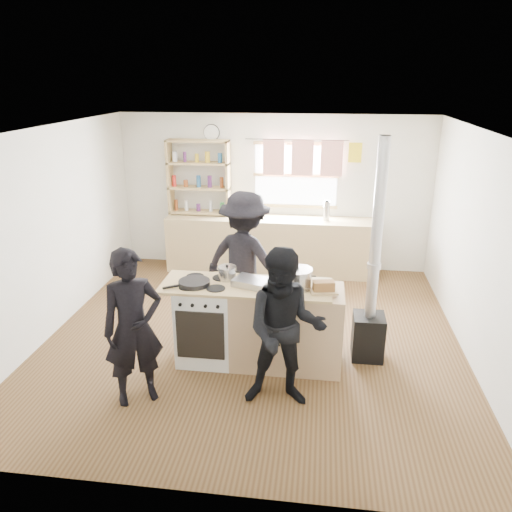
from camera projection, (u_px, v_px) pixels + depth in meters
name	position (u px, v px, depth m)	size (l,w,h in m)	color
ground	(253.00, 336.00, 6.20)	(5.00, 5.00, 0.01)	brown
back_counter	(272.00, 245.00, 8.11)	(3.40, 0.55, 0.90)	tan
shelving_unit	(199.00, 177.00, 8.01)	(1.00, 0.28, 1.20)	tan
thermos	(327.00, 211.00, 7.80)	(0.10, 0.10, 0.31)	silver
cooking_island	(259.00, 324.00, 5.51)	(1.97, 0.64, 0.93)	white
skillet_greens	(194.00, 282.00, 5.36)	(0.47, 0.47, 0.05)	black
roast_tray	(252.00, 282.00, 5.34)	(0.43, 0.37, 0.07)	silver
stockpot_stove	(227.00, 273.00, 5.49)	(0.21, 0.21, 0.17)	#B2B2B5
stockpot_counter	(297.00, 278.00, 5.26)	(0.32, 0.32, 0.23)	#BCBCBE
bread_board	(324.00, 287.00, 5.17)	(0.31, 0.25, 0.12)	tan
flue_heater	(371.00, 306.00, 5.53)	(0.35, 0.35, 2.50)	black
person_near_left	(133.00, 328.00, 4.75)	(0.58, 0.38, 1.58)	black
person_near_right	(285.00, 329.00, 4.69)	(0.78, 0.61, 1.60)	black
person_far	(245.00, 260.00, 6.23)	(1.13, 0.65, 1.75)	black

